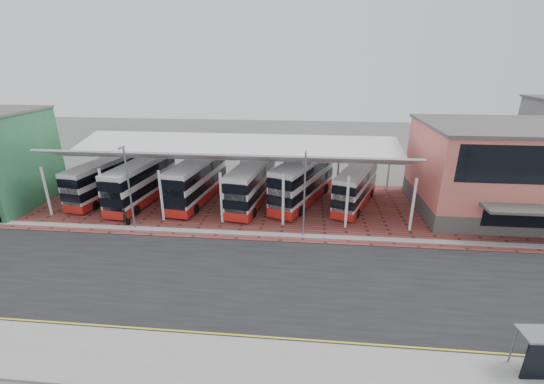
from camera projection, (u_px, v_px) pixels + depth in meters
The scene contains 20 objects.
ground at pixel (275, 274), 27.55m from camera, with size 140.00×140.00×0.00m, color #50534E.
road at pixel (274, 281), 26.61m from camera, with size 120.00×14.00×0.02m, color black.
forecourt at pixel (304, 208), 39.47m from camera, with size 72.00×16.00×0.06m, color brown.
sidewalk at pixel (260, 368), 19.13m from camera, with size 120.00×4.00×0.14m, color gray.
north_kerb at pixel (281, 235), 33.30m from camera, with size 120.00×0.80×0.14m, color gray.
yellow_line_near at pixel (265, 341), 21.01m from camera, with size 120.00×0.12×0.01m, color gold.
yellow_line_far at pixel (265, 337), 21.29m from camera, with size 120.00×0.12×0.01m, color gold.
canopy at pixel (231, 152), 39.05m from camera, with size 37.00×11.63×7.07m.
terminal at pixel (513, 170), 36.81m from camera, with size 18.40×14.40×9.25m.
shop_green at pixel (4, 160), 38.69m from camera, with size 6.40×10.20×10.22m.
lamp_west at pixel (129, 186), 33.13m from camera, with size 0.16×0.90×8.07m.
lamp_east at pixel (304, 192), 31.68m from camera, with size 0.16×0.90×8.07m.
bus_0 at pixel (104, 180), 41.50m from camera, with size 4.04×10.84×4.37m.
bus_1 at pixel (142, 182), 40.34m from camera, with size 3.89×11.43×4.62m.
bus_2 at pixel (197, 180), 40.69m from camera, with size 4.10×11.67×4.71m.
bus_3 at pixel (252, 184), 39.79m from camera, with size 4.19×11.41×4.60m.
bus_4 at pixel (303, 181), 40.23m from camera, with size 7.08×12.16×4.95m.
bus_5 at pixel (356, 187), 39.46m from camera, with size 5.84×10.41×4.22m.
pedestrian at pixel (125, 217), 35.11m from camera, with size 0.61×0.40×1.66m, color black.
suitcase at pixel (128, 222), 35.34m from camera, with size 0.35×0.25×0.60m, color black.
Camera 1 is at (2.04, -23.54, 15.46)m, focal length 24.00 mm.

